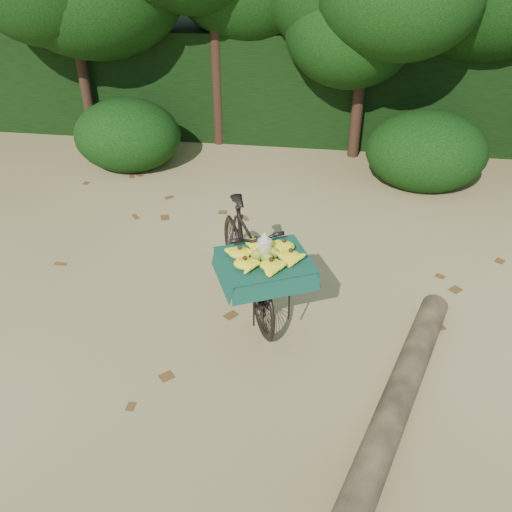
# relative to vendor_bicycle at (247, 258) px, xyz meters

# --- Properties ---
(ground) EXTENTS (80.00, 80.00, 0.00)m
(ground) POSITION_rel_vendor_bicycle_xyz_m (0.62, -1.08, -0.56)
(ground) COLOR tan
(ground) RESTS_ON ground
(vendor_bicycle) EXTENTS (1.35, 1.92, 1.09)m
(vendor_bicycle) POSITION_rel_vendor_bicycle_xyz_m (0.00, 0.00, 0.00)
(vendor_bicycle) COLOR black
(vendor_bicycle) RESTS_ON ground
(fallen_log) EXTENTS (1.44, 3.45, 0.26)m
(fallen_log) POSITION_rel_vendor_bicycle_xyz_m (1.31, -1.63, -0.43)
(fallen_log) COLOR brown
(fallen_log) RESTS_ON ground
(hedge_backdrop) EXTENTS (26.00, 1.80, 1.80)m
(hedge_backdrop) POSITION_rel_vendor_bicycle_xyz_m (0.62, 5.22, 0.34)
(hedge_backdrop) COLOR black
(hedge_backdrop) RESTS_ON ground
(tree_row) EXTENTS (14.50, 2.00, 4.00)m
(tree_row) POSITION_rel_vendor_bicycle_xyz_m (-0.03, 4.42, 1.44)
(tree_row) COLOR black
(tree_row) RESTS_ON ground
(bush_clumps) EXTENTS (8.80, 1.70, 0.90)m
(bush_clumps) POSITION_rel_vendor_bicycle_xyz_m (1.12, 3.22, -0.11)
(bush_clumps) COLOR black
(bush_clumps) RESTS_ON ground
(leaf_litter) EXTENTS (7.00, 7.30, 0.01)m
(leaf_litter) POSITION_rel_vendor_bicycle_xyz_m (0.62, -0.43, -0.55)
(leaf_litter) COLOR #533616
(leaf_litter) RESTS_ON ground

